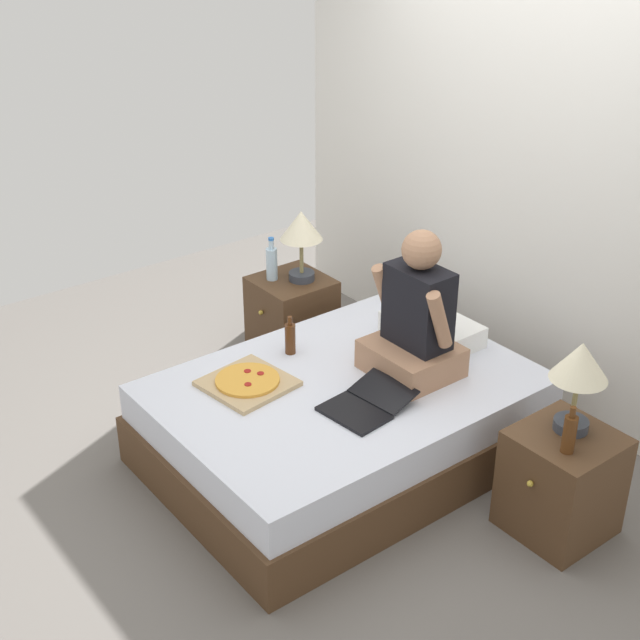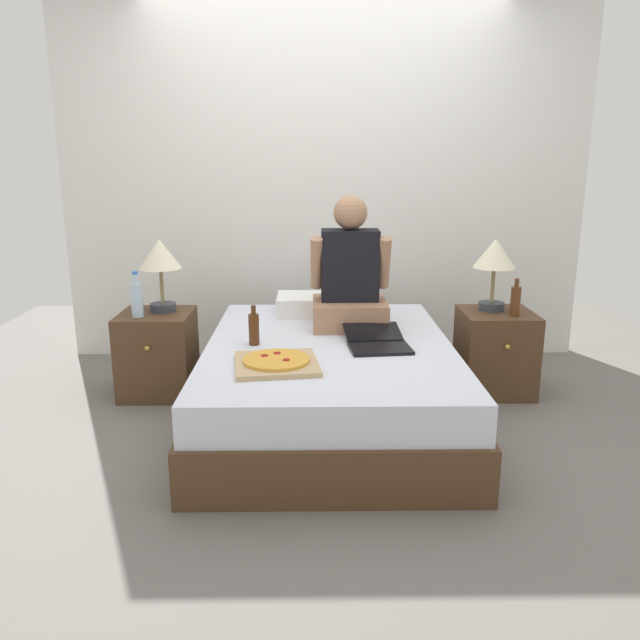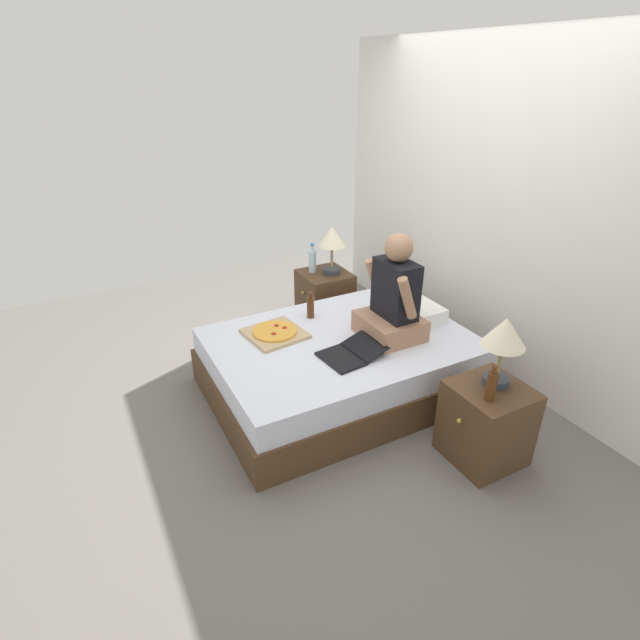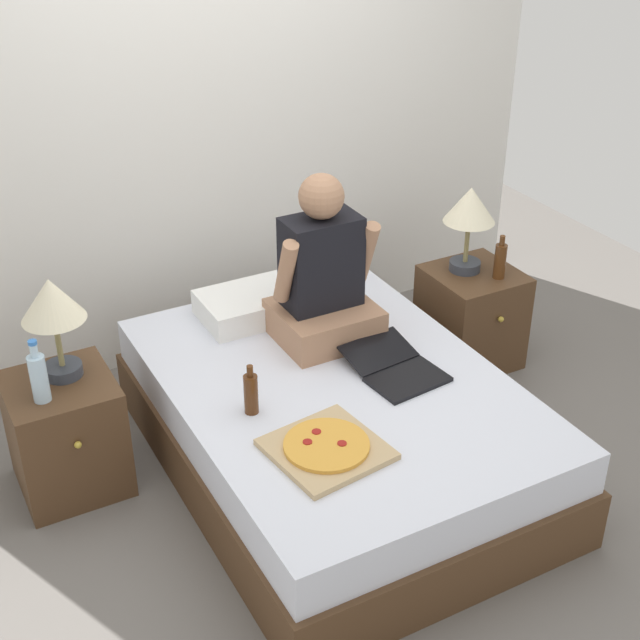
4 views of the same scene
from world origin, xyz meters
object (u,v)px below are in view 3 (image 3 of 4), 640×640
object	(u,v)px
bed	(340,365)
lamp_on_left_nightstand	(332,240)
nightstand_left	(325,298)
beer_bottle	(491,386)
nightstand_right	(486,423)
person_seated	(393,300)
lamp_on_right_nightstand	(504,337)
beer_bottle_on_bed	(311,307)
pizza_box	(275,333)
water_bottle	(312,261)
laptop	(349,354)

from	to	relation	value
bed	lamp_on_left_nightstand	distance (m)	1.30
nightstand_left	beer_bottle	world-z (taller)	beer_bottle
bed	lamp_on_left_nightstand	xyz separation A→B (m)	(-1.02, 0.50, 0.62)
nightstand_right	person_seated	world-z (taller)	person_seated
person_seated	lamp_on_right_nightstand	bearing A→B (deg)	8.58
nightstand_left	lamp_on_left_nightstand	distance (m)	0.59
bed	nightstand_left	distance (m)	1.15
beer_bottle_on_bed	pizza_box	bearing A→B (deg)	-69.21
nightstand_right	nightstand_left	bearing A→B (deg)	180.00
nightstand_right	lamp_on_right_nightstand	bearing A→B (deg)	120.93
lamp_on_right_nightstand	person_seated	xyz separation A→B (m)	(-0.90, -0.14, -0.10)
person_seated	nightstand_right	bearing A→B (deg)	5.28
lamp_on_left_nightstand	nightstand_left	bearing A→B (deg)	-128.62
nightstand_left	nightstand_right	world-z (taller)	same
water_bottle	nightstand_right	world-z (taller)	water_bottle
nightstand_right	lamp_on_right_nightstand	distance (m)	0.59
beer_bottle	nightstand_right	bearing A→B (deg)	125.01
water_bottle	laptop	size ratio (longest dim) A/B	0.62
bed	pizza_box	xyz separation A→B (m)	(-0.27, -0.41, 0.25)
bed	beer_bottle	distance (m)	1.25
lamp_on_right_nightstand	pizza_box	bearing A→B (deg)	-145.28
lamp_on_left_nightstand	pizza_box	xyz separation A→B (m)	(0.76, -0.90, -0.37)
water_bottle	nightstand_right	distance (m)	2.24
bed	water_bottle	xyz separation A→B (m)	(-1.14, 0.36, 0.41)
lamp_on_left_nightstand	laptop	size ratio (longest dim) A/B	1.01
beer_bottle_on_bed	bed	bearing A→B (deg)	5.33
water_bottle	lamp_on_left_nightstand	bearing A→B (deg)	49.40
lamp_on_left_nightstand	pizza_box	distance (m)	1.23
lamp_on_left_nightstand	lamp_on_right_nightstand	world-z (taller)	same
laptop	lamp_on_left_nightstand	bearing A→B (deg)	155.72
laptop	pizza_box	size ratio (longest dim) A/B	0.99
lamp_on_left_nightstand	nightstand_right	size ratio (longest dim) A/B	0.86
person_seated	pizza_box	size ratio (longest dim) A/B	1.74
lamp_on_right_nightstand	pizza_box	world-z (taller)	lamp_on_right_nightstand
bed	person_seated	size ratio (longest dim) A/B	2.46
laptop	beer_bottle_on_bed	distance (m)	0.67
beer_bottle_on_bed	nightstand_right	bearing A→B (deg)	18.14
lamp_on_left_nightstand	person_seated	xyz separation A→B (m)	(1.16, -0.14, -0.10)
nightstand_left	nightstand_right	bearing A→B (deg)	0.00
nightstand_left	lamp_on_left_nightstand	world-z (taller)	lamp_on_left_nightstand
beer_bottle	pizza_box	world-z (taller)	beer_bottle
nightstand_left	pizza_box	distance (m)	1.19
nightstand_right	beer_bottle_on_bed	bearing A→B (deg)	-161.86
water_bottle	person_seated	bearing A→B (deg)	0.17
water_bottle	lamp_on_right_nightstand	bearing A→B (deg)	3.68
bed	beer_bottle_on_bed	xyz separation A→B (m)	(-0.41, -0.04, 0.33)
person_seated	laptop	xyz separation A→B (m)	(0.13, -0.44, -0.27)
beer_bottle	person_seated	xyz separation A→B (m)	(-1.00, 0.01, 0.13)
lamp_on_left_nightstand	beer_bottle	size ratio (longest dim) A/B	1.96
lamp_on_right_nightstand	beer_bottle_on_bed	bearing A→B (deg)	-159.74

